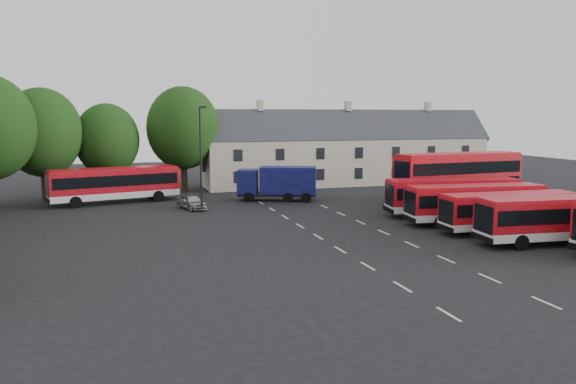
% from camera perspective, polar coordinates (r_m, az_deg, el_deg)
% --- Properties ---
extents(ground, '(140.00, 140.00, 0.00)m').
position_cam_1_polar(ground, '(37.10, 4.14, -5.18)').
color(ground, black).
rests_on(ground, ground).
extents(lane_markings, '(5.15, 33.80, 0.01)m').
position_cam_1_polar(lane_markings, '(39.83, 6.47, -4.30)').
color(lane_markings, beige).
rests_on(lane_markings, ground).
extents(treeline, '(29.92, 32.59, 12.01)m').
position_cam_1_polar(treeline, '(53.63, -25.31, 5.29)').
color(treeline, black).
rests_on(treeline, ground).
extents(terrace_houses, '(35.70, 7.13, 10.06)m').
position_cam_1_polar(terrace_houses, '(69.37, 6.04, 4.04)').
color(terrace_houses, beige).
rests_on(terrace_houses, ground).
extents(bus_row_b, '(11.11, 3.44, 3.09)m').
position_cam_1_polar(bus_row_b, '(40.47, 25.87, -2.18)').
color(bus_row_b, silver).
rests_on(bus_row_b, ground).
extents(bus_row_c, '(10.16, 2.84, 2.84)m').
position_cam_1_polar(bus_row_c, '(42.94, 21.58, -1.61)').
color(bus_row_c, silver).
rests_on(bus_row_c, ground).
extents(bus_row_d, '(10.90, 3.53, 3.03)m').
position_cam_1_polar(bus_row_d, '(45.39, 18.48, -0.85)').
color(bus_row_d, silver).
rests_on(bus_row_d, ground).
extents(bus_row_e, '(11.25, 4.11, 3.11)m').
position_cam_1_polar(bus_row_e, '(48.56, 16.41, -0.17)').
color(bus_row_e, silver).
rests_on(bus_row_e, ground).
extents(bus_dd_south, '(12.29, 3.80, 4.96)m').
position_cam_1_polar(bus_dd_south, '(53.19, 16.91, 1.51)').
color(bus_dd_south, silver).
rests_on(bus_dd_south, ground).
extents(bus_dd_north, '(10.81, 2.54, 4.43)m').
position_cam_1_polar(bus_dd_north, '(56.91, 15.89, 1.63)').
color(bus_dd_north, silver).
rests_on(bus_dd_north, ground).
extents(bus_north, '(12.27, 5.43, 3.38)m').
position_cam_1_polar(bus_north, '(56.00, -17.21, 0.98)').
color(bus_north, silver).
rests_on(bus_north, ground).
extents(box_truck, '(7.99, 4.82, 3.34)m').
position_cam_1_polar(box_truck, '(55.02, -1.01, 1.05)').
color(box_truck, black).
rests_on(box_truck, ground).
extents(silver_car, '(2.70, 4.08, 1.29)m').
position_cam_1_polar(silver_car, '(50.98, -9.78, -0.99)').
color(silver_car, '#ABAEB3').
rests_on(silver_car, ground).
extents(lamppost, '(0.63, 0.25, 9.10)m').
position_cam_1_polar(lamppost, '(48.48, -8.83, 3.59)').
color(lamppost, black).
rests_on(lamppost, ground).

